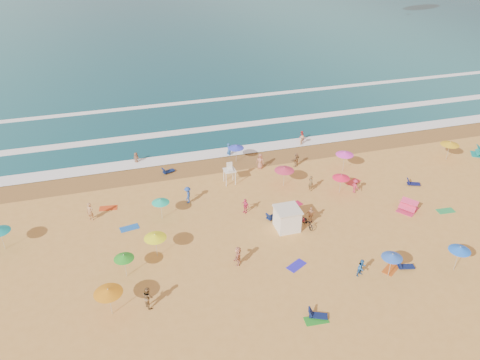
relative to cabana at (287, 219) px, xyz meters
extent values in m
plane|color=gold|center=(-3.25, 1.02, -1.00)|extent=(220.00, 220.00, 0.00)
cube|color=#0C4756|center=(-3.25, 85.02, -1.00)|extent=(220.00, 140.00, 0.18)
plane|color=olive|center=(-3.25, 13.52, -0.99)|extent=(220.00, 220.00, 0.00)
cube|color=white|center=(-3.25, 16.02, -0.90)|extent=(200.00, 2.20, 0.05)
cube|color=white|center=(-3.25, 23.02, -0.90)|extent=(200.00, 1.60, 0.05)
cube|color=white|center=(-3.25, 33.02, -0.90)|extent=(200.00, 1.20, 0.05)
cube|color=white|center=(0.00, 0.00, 0.00)|extent=(2.00, 2.00, 2.00)
cube|color=silver|center=(0.00, 0.00, 1.06)|extent=(2.20, 2.20, 0.12)
imported|color=black|center=(1.90, -0.30, -0.50)|extent=(0.90, 1.96, 0.99)
cone|color=blue|center=(10.93, -9.08, 1.22)|extent=(1.70, 1.70, 0.35)
cone|color=blue|center=(5.47, -8.22, 1.08)|extent=(1.63, 1.63, 0.35)
cone|color=#EEF519|center=(-11.85, -0.67, 1.11)|extent=(1.86, 1.86, 0.35)
cone|color=#F536CF|center=(9.77, 8.17, 1.21)|extent=(1.93, 1.93, 0.35)
cone|color=green|center=(-14.51, -2.43, 0.98)|extent=(1.58, 1.58, 0.35)
cone|color=orange|center=(-15.83, -6.18, 1.22)|extent=(2.04, 2.04, 0.35)
cone|color=#17BD97|center=(-10.70, 4.70, 0.95)|extent=(1.63, 1.63, 0.35)
cone|color=#D02E52|center=(2.38, 7.09, 1.00)|extent=(2.05, 2.05, 0.35)
cone|color=gold|center=(22.49, 7.26, 1.10)|extent=(2.07, 2.07, 0.35)
cone|color=blue|center=(-0.98, 13.52, 0.93)|extent=(1.78, 1.78, 0.35)
cone|color=#FF1A44|center=(7.39, 4.20, 0.91)|extent=(1.78, 1.78, 0.35)
cube|color=#0E1A49|center=(-1.67, -10.62, -0.83)|extent=(1.42, 1.05, 0.34)
cube|color=#0F1D4E|center=(-0.67, 1.84, -0.83)|extent=(1.42, 1.05, 0.34)
cube|color=#0F1B4C|center=(7.36, -7.79, -0.83)|extent=(1.39, 0.85, 0.34)
cube|color=#101551|center=(15.55, 3.37, -0.83)|extent=(1.42, 1.01, 0.34)
cube|color=#0E1C47|center=(-8.78, 13.15, -0.83)|extent=(1.41, 0.98, 0.34)
cube|color=blue|center=(-13.79, 3.98, -0.98)|extent=(1.82, 1.13, 0.03)
cube|color=#218722|center=(-1.91, -10.85, -0.98)|extent=(1.76, 0.98, 0.03)
cube|color=red|center=(-15.51, 7.84, -0.98)|extent=(1.79, 1.07, 0.03)
cube|color=#EA373B|center=(1.31, 0.73, -0.98)|extent=(1.88, 1.33, 0.03)
cube|color=#B6163F|center=(2.07, 3.31, -0.98)|extent=(1.89, 1.40, 0.03)
cube|color=#2921D1|center=(-1.07, -5.05, -0.98)|extent=(1.90, 1.57, 0.03)
cube|color=green|center=(15.74, -1.68, -0.98)|extent=(1.76, 0.99, 0.03)
cube|color=#C55115|center=(6.15, -7.55, -0.98)|extent=(1.89, 1.66, 0.03)
cube|color=#EC3837|center=(9.77, 5.64, -0.98)|extent=(1.90, 1.60, 0.03)
imported|color=#B62D4A|center=(8.88, 3.80, -0.24)|extent=(0.83, 1.11, 1.52)
imported|color=#B06951|center=(1.18, 11.32, -0.11)|extent=(1.03, 0.97, 1.77)
imported|color=#2357A5|center=(-1.37, 15.26, -0.33)|extent=(0.64, 0.78, 1.84)
imported|color=#986E46|center=(5.22, 10.70, -0.21)|extent=(1.48, 1.21, 1.58)
imported|color=tan|center=(-5.61, -3.49, -0.15)|extent=(1.14, 1.64, 1.70)
imported|color=#2564AE|center=(3.42, -7.50, -0.23)|extent=(0.89, 0.79, 1.54)
imported|color=#2349A5|center=(-7.84, 6.70, -0.12)|extent=(1.02, 1.29, 1.75)
imported|color=brown|center=(-13.18, -6.18, -0.10)|extent=(0.95, 1.06, 1.80)
imported|color=tan|center=(7.91, 15.40, -0.49)|extent=(1.11, 1.08, 1.53)
imported|color=red|center=(8.28, 16.51, -0.46)|extent=(0.97, 0.91, 1.58)
imported|color=brown|center=(-11.96, 16.45, -0.48)|extent=(0.89, 0.81, 1.53)
imported|color=#E4396B|center=(-2.91, 3.47, -0.24)|extent=(0.79, 0.94, 1.51)
imported|color=tan|center=(-17.09, 6.31, -0.09)|extent=(0.79, 0.71, 1.82)
imported|color=brown|center=(4.72, 5.49, -0.16)|extent=(0.57, 0.70, 1.67)
imported|color=#DFA675|center=(2.46, 0.33, -0.19)|extent=(1.00, 0.52, 1.62)
camera|label=1|loc=(-13.64, -31.89, 24.57)|focal=35.00mm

